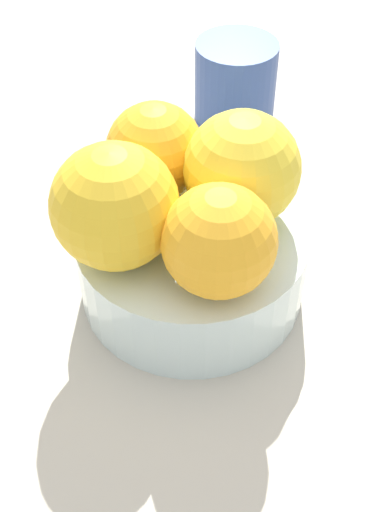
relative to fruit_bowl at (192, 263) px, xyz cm
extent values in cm
cube|color=#BCB29E|center=(0.00, 0.00, -3.68)|extent=(110.00, 110.00, 2.00)
cylinder|color=silver|center=(0.00, 0.00, -2.28)|extent=(9.62, 9.62, 0.80)
cylinder|color=silver|center=(0.00, 0.00, 0.12)|extent=(15.52, 15.52, 5.60)
sphere|color=yellow|center=(-4.40, -2.33, 6.85)|extent=(7.85, 7.85, 7.85)
sphere|color=yellow|center=(3.00, 2.14, 6.72)|extent=(7.59, 7.59, 7.59)
sphere|color=#F9A823|center=(-2.86, 4.12, 6.25)|extent=(6.65, 6.65, 6.65)
sphere|color=#F9A823|center=(1.96, -4.20, 6.35)|extent=(6.85, 6.85, 6.85)
cylinder|color=#334C8C|center=(1.90, 22.11, 1.02)|extent=(7.39, 7.39, 7.39)
camera|label=1|loc=(2.96, -31.79, 33.18)|focal=46.96mm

